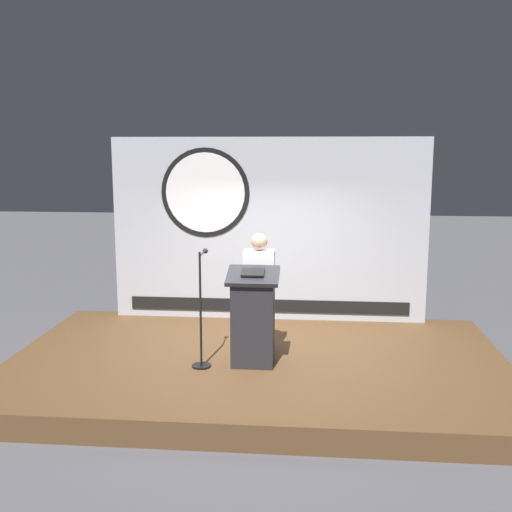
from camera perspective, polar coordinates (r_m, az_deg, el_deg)
ground_plane at (r=8.21m, az=0.15°, el=-11.31°), size 40.00×40.00×0.00m
stage_platform at (r=8.15m, az=0.15°, el=-10.33°), size 6.40×4.00×0.30m
banner_display at (r=9.57m, az=0.93°, el=2.51°), size 4.89×0.12×2.85m
podium at (r=7.66m, az=-0.28°, el=-5.82°), size 0.64×0.49×1.23m
speaker_person at (r=8.06m, az=0.29°, el=-3.41°), size 0.40×0.26×1.59m
microphone_stand at (r=7.67m, az=-5.07°, el=-6.50°), size 0.24×0.54×1.45m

